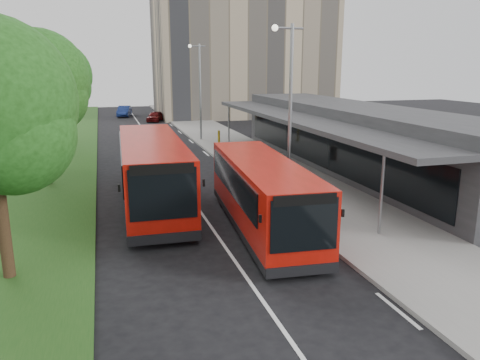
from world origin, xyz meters
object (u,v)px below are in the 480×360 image
object	(u,v)px
bus_main	(262,195)
litter_bin	(261,157)
tree_mid	(39,86)
lamp_post_far	(199,86)
bollard	(219,138)
car_far	(124,111)
bus_second	(152,172)
lamp_post_near	(289,104)
tree_far	(58,80)
car_near	(155,116)

from	to	relation	value
bus_main	litter_bin	distance (m)	12.20
litter_bin	tree_mid	bearing A→B (deg)	-172.85
lamp_post_far	bus_main	distance (m)	23.19
bollard	car_far	size ratio (longest dim) A/B	0.28
lamp_post_far	bus_second	size ratio (longest dim) A/B	0.71
tree_mid	bollard	xyz separation A→B (m)	(12.01, 9.70, -4.63)
lamp_post_far	litter_bin	size ratio (longest dim) A/B	8.79
lamp_post_near	tree_far	bearing A→B (deg)	120.29
bus_second	lamp_post_near	bearing A→B (deg)	-12.52
car_near	bollard	bearing A→B (deg)	-59.18
bus_second	litter_bin	world-z (taller)	bus_second
tree_far	lamp_post_near	world-z (taller)	tree_far
bus_second	car_far	world-z (taller)	bus_second
tree_mid	car_far	distance (m)	36.42
lamp_post_near	lamp_post_far	xyz separation A→B (m)	(0.00, 20.00, 0.00)
tree_far	car_far	world-z (taller)	tree_far
car_near	car_far	size ratio (longest dim) A/B	0.86
tree_mid	bus_main	distance (m)	13.90
lamp_post_far	car_near	distance (m)	16.61
bus_main	bollard	world-z (taller)	bus_main
lamp_post_near	litter_bin	world-z (taller)	lamp_post_near
lamp_post_near	bollard	bearing A→B (deg)	86.99
car_near	tree_far	bearing A→B (deg)	-96.10
tree_far	bus_main	bearing A→B (deg)	-67.82
bus_second	car_near	world-z (taller)	bus_second
car_near	car_far	bearing A→B (deg)	137.54
lamp_post_near	car_near	distance (m)	36.25
tree_mid	litter_bin	size ratio (longest dim) A/B	9.10
tree_far	litter_bin	xyz separation A→B (m)	(12.87, -10.39, -4.71)
tree_far	lamp_post_near	size ratio (longest dim) A/B	1.03
lamp_post_near	lamp_post_far	size ratio (longest dim) A/B	1.00
lamp_post_near	car_far	bearing A→B (deg)	97.04
car_near	bus_second	bearing A→B (deg)	-74.48
bus_main	car_near	bearing A→B (deg)	94.09
bus_main	bus_second	bearing A→B (deg)	135.35
tree_mid	car_near	world-z (taller)	tree_mid
bus_second	tree_mid	bearing A→B (deg)	134.68
litter_bin	car_near	xyz separation A→B (m)	(-3.80, 27.29, -0.00)
car_near	lamp_post_near	bearing A→B (deg)	-64.62
lamp_post_near	bus_main	bearing A→B (deg)	-127.67
bus_main	bus_second	world-z (taller)	bus_second
bus_second	car_far	bearing A→B (deg)	90.82
lamp_post_far	bus_second	bearing A→B (deg)	-108.11
tree_mid	bus_main	bearing A→B (deg)	-47.97
lamp_post_near	litter_bin	size ratio (longest dim) A/B	8.79
bollard	bus_main	bearing A→B (deg)	-98.94
lamp_post_near	lamp_post_far	distance (m)	20.00
litter_bin	bus_main	bearing A→B (deg)	-108.89
lamp_post_near	car_near	size ratio (longest dim) A/B	2.27
tree_mid	bus_second	distance (m)	8.38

